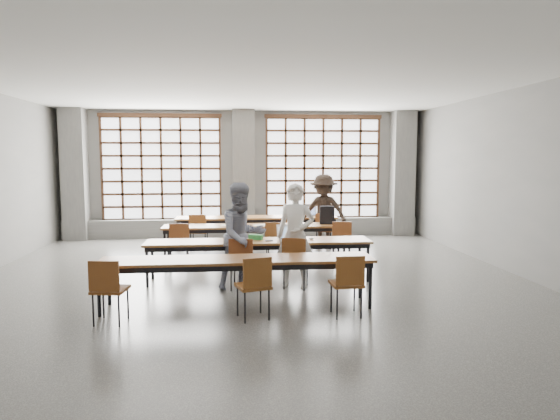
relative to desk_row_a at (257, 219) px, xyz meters
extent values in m
plane|color=#4E4E4B|center=(-0.29, -3.81, -0.66)|extent=(11.00, 11.00, 0.00)
plane|color=silver|center=(-0.29, -3.81, 2.84)|extent=(11.00, 11.00, 0.00)
plane|color=slate|center=(-0.29, 1.69, 1.09)|extent=(10.00, 0.00, 10.00)
plane|color=slate|center=(-0.29, -9.31, 1.09)|extent=(10.00, 0.00, 10.00)
plane|color=slate|center=(4.71, -3.81, 1.09)|extent=(0.00, 11.00, 11.00)
cube|color=#545451|center=(-4.79, 1.41, 1.09)|extent=(0.60, 0.55, 3.50)
cube|color=#545451|center=(-0.29, 1.41, 1.09)|extent=(0.60, 0.55, 3.50)
cube|color=#545451|center=(4.21, 1.41, 1.09)|extent=(0.60, 0.55, 3.50)
cube|color=white|center=(-2.54, 1.67, 1.24)|extent=(3.20, 0.02, 2.80)
cube|color=black|center=(-2.54, 1.59, 1.24)|extent=(3.20, 0.05, 2.80)
cube|color=black|center=(-2.54, 1.59, -0.21)|extent=(3.32, 0.07, 0.10)
cube|color=black|center=(-2.54, 1.59, 2.69)|extent=(3.32, 0.07, 0.10)
cube|color=white|center=(1.96, 1.67, 1.24)|extent=(3.20, 0.02, 2.80)
cube|color=black|center=(1.96, 1.59, 1.24)|extent=(3.20, 0.05, 2.80)
cube|color=black|center=(1.96, 1.59, -0.21)|extent=(3.32, 0.07, 0.10)
cube|color=black|center=(1.96, 1.59, 2.69)|extent=(3.32, 0.07, 0.10)
cube|color=#545451|center=(-0.29, 1.49, -0.41)|extent=(9.80, 0.35, 0.50)
cube|color=brown|center=(0.00, 0.00, 0.05)|extent=(4.00, 0.70, 0.04)
cube|color=black|center=(0.00, 0.00, -0.01)|extent=(3.90, 0.64, 0.08)
cylinder|color=black|center=(-1.92, -0.29, -0.32)|extent=(0.05, 0.05, 0.69)
cylinder|color=black|center=(-1.92, 0.29, -0.32)|extent=(0.05, 0.05, 0.69)
cylinder|color=black|center=(1.92, -0.29, -0.32)|extent=(0.05, 0.05, 0.69)
cylinder|color=black|center=(1.92, 0.29, -0.32)|extent=(0.05, 0.05, 0.69)
cube|color=brown|center=(-0.11, -1.57, 0.05)|extent=(4.00, 0.70, 0.04)
cube|color=black|center=(-0.11, -1.57, -0.01)|extent=(3.90, 0.64, 0.08)
cylinder|color=black|center=(-2.03, -1.86, -0.32)|extent=(0.05, 0.05, 0.69)
cylinder|color=black|center=(-2.03, -1.28, -0.32)|extent=(0.05, 0.05, 0.69)
cylinder|color=black|center=(1.81, -1.86, -0.32)|extent=(0.05, 0.05, 0.69)
cylinder|color=black|center=(1.81, -1.28, -0.32)|extent=(0.05, 0.05, 0.69)
cube|color=brown|center=(-0.14, -3.59, 0.05)|extent=(4.00, 0.70, 0.04)
cube|color=black|center=(-0.14, -3.59, -0.01)|extent=(3.90, 0.64, 0.08)
cylinder|color=black|center=(-2.06, -3.88, -0.32)|extent=(0.05, 0.05, 0.69)
cylinder|color=black|center=(-2.06, -3.30, -0.32)|extent=(0.05, 0.05, 0.69)
cylinder|color=black|center=(1.78, -3.88, -0.32)|extent=(0.05, 0.05, 0.69)
cylinder|color=black|center=(1.78, -3.30, -0.32)|extent=(0.05, 0.05, 0.69)
cube|color=brown|center=(-0.54, -5.16, 0.05)|extent=(4.00, 0.70, 0.04)
cube|color=black|center=(-0.54, -5.16, -0.01)|extent=(3.90, 0.64, 0.08)
cylinder|color=black|center=(-2.46, -5.45, -0.32)|extent=(0.05, 0.05, 0.69)
cylinder|color=black|center=(-2.46, -4.87, -0.32)|extent=(0.05, 0.05, 0.69)
cylinder|color=black|center=(1.38, -5.45, -0.32)|extent=(0.05, 0.05, 0.69)
cylinder|color=black|center=(1.38, -4.87, -0.32)|extent=(0.05, 0.05, 0.69)
cube|color=brown|center=(-1.40, -0.55, -0.21)|extent=(0.46, 0.46, 0.04)
cube|color=brown|center=(-1.42, -0.75, 0.02)|extent=(0.40, 0.07, 0.40)
cylinder|color=black|center=(-1.40, -0.55, -0.44)|extent=(0.02, 0.02, 0.45)
cube|color=brown|center=(0.80, -0.55, -0.21)|extent=(0.48, 0.48, 0.04)
cube|color=brown|center=(0.83, -0.75, 0.02)|extent=(0.40, 0.09, 0.40)
cylinder|color=black|center=(0.80, -0.55, -0.44)|extent=(0.02, 0.02, 0.45)
cube|color=brown|center=(1.60, -0.55, -0.21)|extent=(0.49, 0.49, 0.04)
cube|color=brown|center=(1.56, -0.75, 0.02)|extent=(0.40, 0.10, 0.40)
cylinder|color=black|center=(1.60, -0.55, -0.44)|extent=(0.02, 0.02, 0.45)
cube|color=brown|center=(-1.71, -2.12, -0.21)|extent=(0.48, 0.48, 0.04)
cube|color=brown|center=(-1.68, -2.32, 0.02)|extent=(0.40, 0.09, 0.40)
cylinder|color=black|center=(-1.71, -2.12, -0.44)|extent=(0.02, 0.02, 0.45)
cube|color=brown|center=(0.29, -2.12, -0.21)|extent=(0.49, 0.49, 0.04)
cube|color=brown|center=(0.25, -2.32, 0.02)|extent=(0.40, 0.10, 0.40)
cylinder|color=black|center=(0.29, -2.12, -0.44)|extent=(0.02, 0.02, 0.45)
cube|color=brown|center=(1.69, -2.12, -0.21)|extent=(0.49, 0.49, 0.04)
cube|color=brown|center=(1.65, -2.32, 0.02)|extent=(0.40, 0.10, 0.40)
cylinder|color=black|center=(1.69, -2.12, -0.44)|extent=(0.02, 0.02, 0.45)
cube|color=brown|center=(-0.44, -4.14, -0.21)|extent=(0.49, 0.49, 0.04)
cube|color=brown|center=(-0.48, -4.34, 0.02)|extent=(0.40, 0.10, 0.40)
cylinder|color=black|center=(-0.44, -4.14, -0.44)|extent=(0.02, 0.02, 0.45)
cube|color=brown|center=(0.46, -4.14, -0.21)|extent=(0.53, 0.53, 0.04)
cube|color=brown|center=(0.39, -4.33, 0.02)|extent=(0.39, 0.15, 0.40)
cylinder|color=black|center=(0.46, -4.14, -0.44)|extent=(0.02, 0.02, 0.45)
cube|color=brown|center=(-2.24, -5.71, -0.21)|extent=(0.47, 0.47, 0.04)
cube|color=brown|center=(-2.27, -5.91, 0.02)|extent=(0.40, 0.09, 0.40)
cylinder|color=black|center=(-2.24, -5.71, -0.44)|extent=(0.02, 0.02, 0.45)
cube|color=brown|center=(-0.34, -5.71, -0.21)|extent=(0.52, 0.52, 0.04)
cube|color=brown|center=(-0.28, -5.90, 0.02)|extent=(0.39, 0.14, 0.40)
cylinder|color=black|center=(-0.34, -5.71, -0.44)|extent=(0.02, 0.02, 0.45)
cube|color=brown|center=(0.96, -5.71, -0.21)|extent=(0.44, 0.44, 0.04)
cube|color=brown|center=(0.97, -5.91, 0.02)|extent=(0.40, 0.05, 0.40)
cylinder|color=black|center=(0.96, -5.71, -0.44)|extent=(0.02, 0.02, 0.45)
imported|color=white|center=(0.46, -4.09, 0.22)|extent=(0.75, 0.61, 1.77)
imported|color=#182148|center=(-0.44, -4.09, 0.23)|extent=(1.08, 1.00, 1.79)
imported|color=black|center=(1.60, -0.50, 0.23)|extent=(1.33, 1.06, 1.80)
cube|color=silver|center=(0.41, -3.54, 0.08)|extent=(0.41, 0.34, 0.02)
cube|color=black|center=(0.41, -3.55, 0.09)|extent=(0.33, 0.25, 0.00)
cube|color=silver|center=(0.37, -3.41, 0.20)|extent=(0.37, 0.15, 0.26)
cube|color=#8CBEF3|center=(0.38, -3.42, 0.17)|extent=(0.31, 0.12, 0.21)
cube|color=#ABABAF|center=(1.35, 0.05, 0.08)|extent=(0.37, 0.28, 0.02)
cube|color=black|center=(1.35, 0.04, 0.09)|extent=(0.31, 0.20, 0.00)
cube|color=#ABABAF|center=(1.36, 0.19, 0.20)|extent=(0.36, 0.09, 0.26)
cube|color=#93B0FF|center=(1.36, 0.18, 0.17)|extent=(0.31, 0.07, 0.21)
ellipsoid|color=white|center=(0.81, -3.61, 0.08)|extent=(0.10, 0.07, 0.04)
cube|color=#2A8139|center=(-0.19, -3.51, 0.11)|extent=(0.27, 0.18, 0.09)
cube|color=black|center=(0.04, -3.69, 0.07)|extent=(0.14, 0.08, 0.01)
cube|color=silver|center=(-0.71, -1.52, 0.07)|extent=(0.34, 0.27, 0.00)
cube|color=white|center=(-0.41, -1.62, 0.07)|extent=(0.33, 0.27, 0.00)
cube|color=white|center=(-0.01, -1.57, 0.07)|extent=(0.34, 0.27, 0.00)
cube|color=black|center=(1.49, -1.52, 0.27)|extent=(0.35, 0.24, 0.40)
ellipsoid|color=white|center=(0.90, 0.05, 0.21)|extent=(0.31, 0.27, 0.29)
cube|color=#A71422|center=(-2.24, -5.71, -0.16)|extent=(0.21, 0.11, 0.06)
camera|label=1|loc=(-0.61, -12.39, 1.54)|focal=32.00mm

